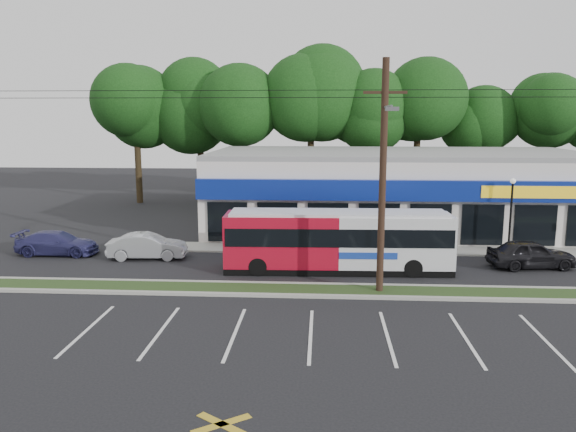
# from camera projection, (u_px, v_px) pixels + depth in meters

# --- Properties ---
(ground) EXTENTS (120.00, 120.00, 0.00)m
(ground) POSITION_uv_depth(u_px,v_px,m) (310.00, 299.00, 23.78)
(ground) COLOR black
(ground) RESTS_ON ground
(grass_strip) EXTENTS (40.00, 1.60, 0.12)m
(grass_strip) POSITION_uv_depth(u_px,v_px,m) (311.00, 290.00, 24.75)
(grass_strip) COLOR #1E3817
(grass_strip) RESTS_ON ground
(curb_south) EXTENTS (40.00, 0.25, 0.14)m
(curb_south) POSITION_uv_depth(u_px,v_px,m) (310.00, 296.00, 23.91)
(curb_south) COLOR #9E9E93
(curb_south) RESTS_ON ground
(curb_north) EXTENTS (40.00, 0.25, 0.14)m
(curb_north) POSITION_uv_depth(u_px,v_px,m) (311.00, 284.00, 25.58)
(curb_north) COLOR #9E9E93
(curb_north) RESTS_ON ground
(sidewalk) EXTENTS (32.00, 2.20, 0.10)m
(sidewalk) POSITION_uv_depth(u_px,v_px,m) (401.00, 250.00, 32.31)
(sidewalk) COLOR #9E9E93
(sidewalk) RESTS_ON ground
(strip_mall) EXTENTS (25.00, 12.55, 5.30)m
(strip_mall) POSITION_uv_depth(u_px,v_px,m) (396.00, 190.00, 38.62)
(strip_mall) COLOR silver
(strip_mall) RESTS_ON ground
(utility_pole) EXTENTS (50.00, 2.77, 10.00)m
(utility_pole) POSITION_uv_depth(u_px,v_px,m) (379.00, 170.00, 23.57)
(utility_pole) COLOR black
(utility_pole) RESTS_ON ground
(lamp_post) EXTENTS (0.30, 0.30, 4.25)m
(lamp_post) POSITION_uv_depth(u_px,v_px,m) (511.00, 207.00, 31.29)
(lamp_post) COLOR black
(lamp_post) RESTS_ON ground
(tree_line) EXTENTS (46.76, 6.76, 11.83)m
(tree_line) POSITION_uv_depth(u_px,v_px,m) (365.00, 107.00, 47.62)
(tree_line) COLOR black
(tree_line) RESTS_ON ground
(metrobus) EXTENTS (11.27, 2.68, 3.02)m
(metrobus) POSITION_uv_depth(u_px,v_px,m) (338.00, 240.00, 27.85)
(metrobus) COLOR #AC0D22
(metrobus) RESTS_ON ground
(car_dark) EXTENTS (4.45, 2.19, 1.46)m
(car_dark) POSITION_uv_depth(u_px,v_px,m) (531.00, 254.00, 28.54)
(car_dark) COLOR black
(car_dark) RESTS_ON ground
(car_silver) EXTENTS (4.31, 1.84, 1.38)m
(car_silver) POSITION_uv_depth(u_px,v_px,m) (147.00, 246.00, 30.41)
(car_silver) COLOR #9FA2A7
(car_silver) RESTS_ON ground
(car_blue) EXTENTS (4.54, 1.86, 1.31)m
(car_blue) POSITION_uv_depth(u_px,v_px,m) (57.00, 243.00, 31.33)
(car_blue) COLOR navy
(car_blue) RESTS_ON ground
(pedestrian_a) EXTENTS (0.70, 0.67, 1.60)m
(pedestrian_a) POSITION_uv_depth(u_px,v_px,m) (398.00, 249.00, 29.27)
(pedestrian_a) COLOR silver
(pedestrian_a) RESTS_ON ground
(pedestrian_b) EXTENTS (0.91, 0.72, 1.84)m
(pedestrian_b) POSITION_uv_depth(u_px,v_px,m) (405.00, 237.00, 31.66)
(pedestrian_b) COLOR beige
(pedestrian_b) RESTS_ON ground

